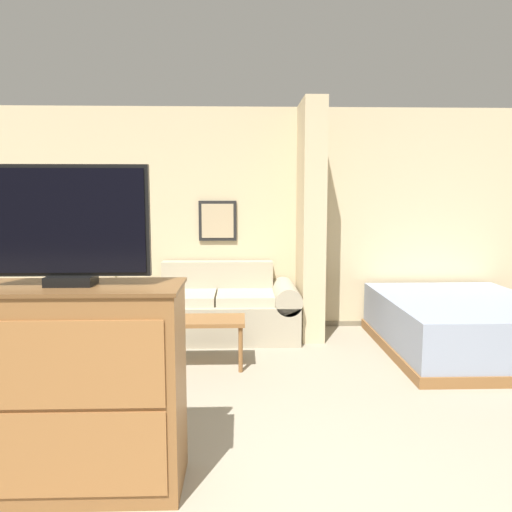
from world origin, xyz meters
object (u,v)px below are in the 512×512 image
at_px(table_lamp, 116,264).
at_px(tv, 69,226).
at_px(coffee_table, 202,325).
at_px(tv_dresser, 76,388).
at_px(couch, 217,309).
at_px(bed, 461,324).

xyz_separation_m(table_lamp, tv, (0.49, -2.88, 0.60)).
xyz_separation_m(coffee_table, table_lamp, (-1.01, 0.95, 0.44)).
relative_size(tv_dresser, tv, 1.38).
bearing_deg(couch, bed, -13.32).
xyz_separation_m(couch, tv_dresser, (-0.61, -2.90, 0.25)).
relative_size(couch, tv_dresser, 1.60).
relative_size(table_lamp, tv, 0.50).
xyz_separation_m(couch, tv, (-0.61, -2.90, 1.12)).
xyz_separation_m(coffee_table, tv, (-0.52, -1.93, 1.04)).
distance_m(couch, table_lamp, 1.22).
height_order(tv_dresser, tv, tv).
bearing_deg(tv, bed, 36.42).
xyz_separation_m(table_lamp, tv_dresser, (0.49, -2.88, -0.27)).
relative_size(coffee_table, tv_dresser, 0.70).
height_order(couch, coffee_table, couch).
distance_m(table_lamp, tv_dresser, 2.93).
height_order(couch, tv_dresser, tv_dresser).
bearing_deg(table_lamp, coffee_table, -43.31).
bearing_deg(bed, tv, -143.58).
distance_m(tv, bed, 4.05).
height_order(coffee_table, tv_dresser, tv_dresser).
bearing_deg(coffee_table, couch, 84.61).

